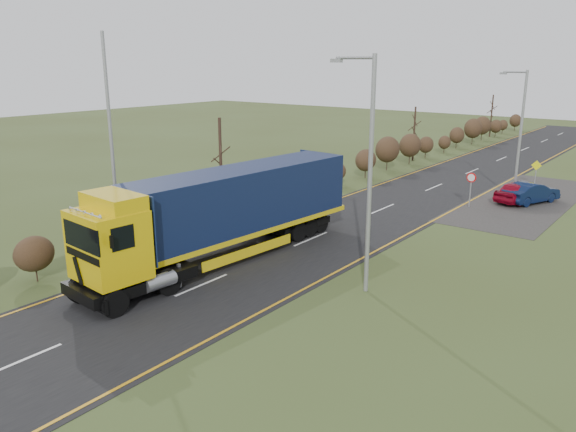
{
  "coord_description": "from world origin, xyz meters",
  "views": [
    {
      "loc": [
        16.37,
        -19.31,
        9.19
      ],
      "look_at": [
        0.3,
        1.6,
        1.88
      ],
      "focal_mm": 35.0,
      "sensor_mm": 36.0,
      "label": 1
    }
  ],
  "objects_px": {
    "car_red_hatchback": "(519,192)",
    "streetlight_near": "(368,166)",
    "car_blue_sedan": "(531,193)",
    "speed_sign": "(471,183)",
    "lorry": "(225,209)"
  },
  "relations": [
    {
      "from": "car_red_hatchback",
      "to": "car_blue_sedan",
      "type": "bearing_deg",
      "value": -148.31
    },
    {
      "from": "lorry",
      "to": "streetlight_near",
      "type": "xyz_separation_m",
      "value": [
        7.1,
        0.74,
        2.75
      ]
    },
    {
      "from": "car_blue_sedan",
      "to": "streetlight_near",
      "type": "bearing_deg",
      "value": 108.06
    },
    {
      "from": "lorry",
      "to": "speed_sign",
      "type": "bearing_deg",
      "value": 76.12
    },
    {
      "from": "car_blue_sedan",
      "to": "speed_sign",
      "type": "bearing_deg",
      "value": 73.53
    },
    {
      "from": "streetlight_near",
      "to": "speed_sign",
      "type": "bearing_deg",
      "value": 95.18
    },
    {
      "from": "car_blue_sedan",
      "to": "speed_sign",
      "type": "height_order",
      "value": "speed_sign"
    },
    {
      "from": "car_red_hatchback",
      "to": "speed_sign",
      "type": "xyz_separation_m",
      "value": [
        -2.12,
        -3.32,
        0.88
      ]
    },
    {
      "from": "car_red_hatchback",
      "to": "lorry",
      "type": "bearing_deg",
      "value": 81.31
    },
    {
      "from": "car_red_hatchback",
      "to": "car_blue_sedan",
      "type": "xyz_separation_m",
      "value": [
        0.74,
        0.26,
        -0.01
      ]
    },
    {
      "from": "car_red_hatchback",
      "to": "speed_sign",
      "type": "distance_m",
      "value": 4.04
    },
    {
      "from": "car_red_hatchback",
      "to": "streetlight_near",
      "type": "xyz_separation_m",
      "value": [
        -0.66,
        -19.43,
        4.51
      ]
    },
    {
      "from": "car_blue_sedan",
      "to": "speed_sign",
      "type": "relative_size",
      "value": 1.86
    },
    {
      "from": "lorry",
      "to": "speed_sign",
      "type": "xyz_separation_m",
      "value": [
        5.64,
        16.85,
        -0.88
      ]
    },
    {
      "from": "car_blue_sedan",
      "to": "streetlight_near",
      "type": "distance_m",
      "value": 20.25
    }
  ]
}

